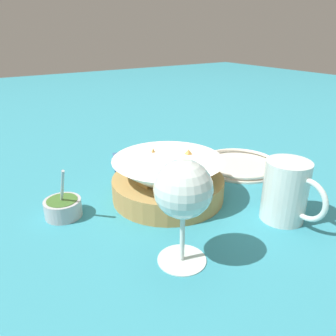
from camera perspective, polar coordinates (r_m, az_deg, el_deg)
ground_plane at (r=0.64m, az=-1.43°, el=-5.55°), size 4.00×4.00×0.00m
food_basket at (r=0.63m, az=0.11°, el=-2.15°), size 0.22×0.22×0.10m
sauce_cup at (r=0.61m, az=-17.82°, el=-6.48°), size 0.07×0.06×0.10m
wine_glass at (r=0.43m, az=2.67°, el=-4.31°), size 0.08×0.08×0.15m
beer_mug at (r=0.59m, az=19.83°, el=-4.18°), size 0.12×0.07×0.11m
side_plate at (r=0.80m, az=12.31°, el=0.71°), size 0.19×0.19×0.01m
napkin at (r=0.82m, az=-6.93°, el=1.35°), size 0.14×0.11×0.01m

